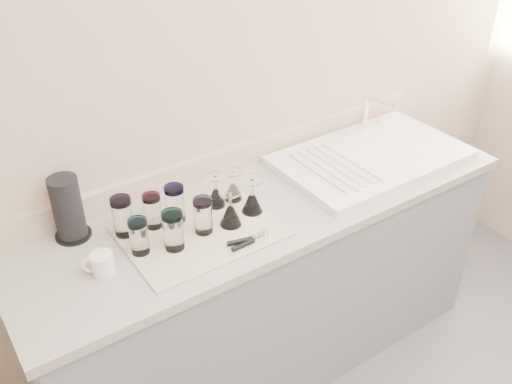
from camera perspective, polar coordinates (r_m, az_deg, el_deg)
counter_unit at (r=2.53m, az=1.11°, el=-9.28°), size 2.06×0.62×0.90m
sink_unit at (r=2.55m, az=11.40°, el=3.49°), size 0.82×0.50×0.22m
dish_towel at (r=2.09m, az=-5.61°, el=-3.93°), size 0.55×0.42×0.01m
tumbler_teal at (r=2.07m, az=-13.19°, el=-2.37°), size 0.08×0.08×0.15m
tumbler_cyan at (r=2.09m, az=-10.31°, el=-1.84°), size 0.07×0.07×0.13m
tumbler_purple at (r=2.10m, az=-8.11°, el=-1.15°), size 0.07×0.07×0.15m
tumbler_magenta at (r=1.98m, az=-11.63°, el=-4.34°), size 0.07×0.07×0.13m
tumbler_blue at (r=1.97m, az=-8.27°, el=-3.80°), size 0.07×0.07×0.15m
tumbler_lavender at (r=2.04m, az=-5.31°, el=-2.35°), size 0.07×0.07×0.14m
goblet_back_left at (r=2.19m, az=-4.04°, el=-0.32°), size 0.07×0.07×0.13m
goblet_back_right at (r=2.22m, az=-2.30°, el=0.26°), size 0.07×0.07×0.13m
goblet_front_left at (r=2.08m, az=-2.57°, el=-2.11°), size 0.08×0.08×0.15m
goblet_front_right at (r=2.14m, az=-0.40°, el=-0.84°), size 0.08×0.08×0.14m
can_opener at (r=2.01m, az=-0.73°, el=-4.89°), size 0.15×0.06×0.02m
white_mug at (r=1.95m, az=-15.15°, el=-6.96°), size 0.11×0.10×0.08m
paper_towel_roll at (r=2.10m, az=-18.30°, el=-1.62°), size 0.13×0.13×0.24m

